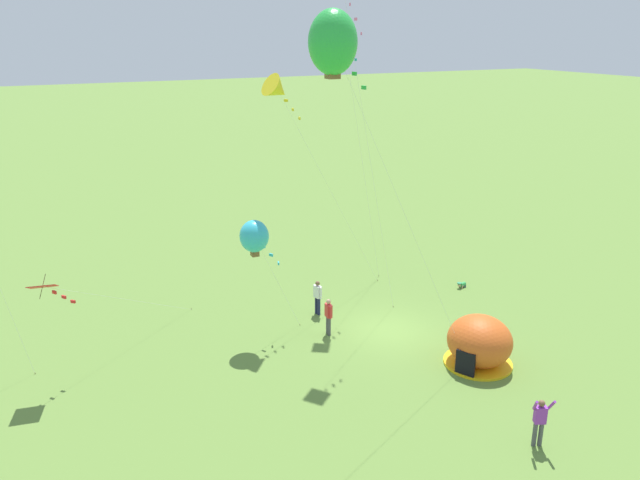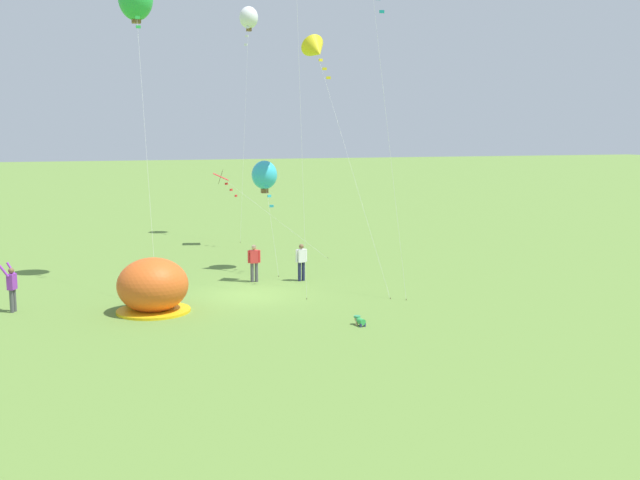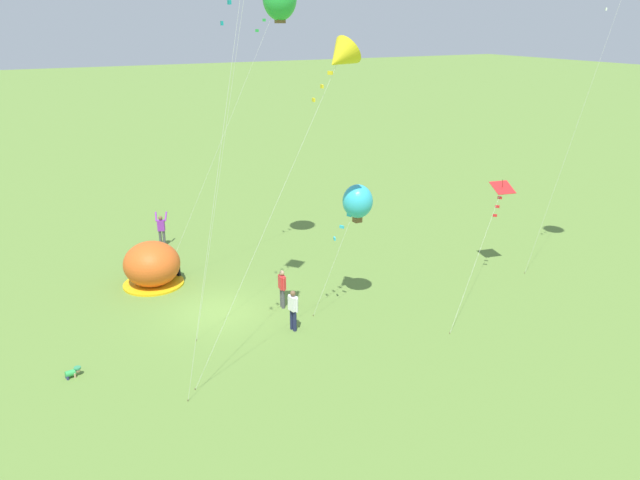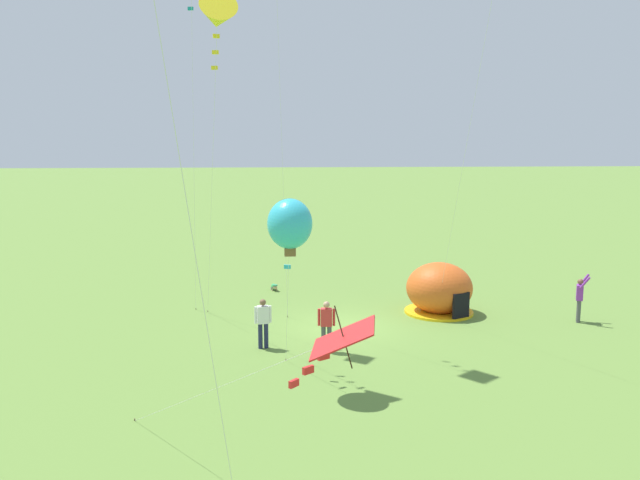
# 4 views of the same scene
# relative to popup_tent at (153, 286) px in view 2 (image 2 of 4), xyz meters

# --- Properties ---
(ground_plane) EXTENTS (300.00, 300.00, 0.00)m
(ground_plane) POSITION_rel_popup_tent_xyz_m (4.19, 1.71, -1.00)
(ground_plane) COLOR olive
(popup_tent) EXTENTS (2.81, 2.81, 2.10)m
(popup_tent) POSITION_rel_popup_tent_xyz_m (0.00, 0.00, 0.00)
(popup_tent) COLOR #D8591E
(popup_tent) RESTS_ON ground
(toddler_crawling) EXTENTS (0.31, 0.55, 0.32)m
(toddler_crawling) POSITION_rel_popup_tent_xyz_m (6.73, -4.44, -0.82)
(toddler_crawling) COLOR green
(toddler_crawling) RESTS_ON ground
(person_arms_raised) EXTENTS (0.63, 0.72, 1.89)m
(person_arms_raised) POSITION_rel_popup_tent_xyz_m (-5.09, 1.72, 0.00)
(person_arms_raised) COLOR #4C4C51
(person_arms_raised) RESTS_ON ground
(person_near_tent) EXTENTS (0.58, 0.31, 1.72)m
(person_near_tent) POSITION_rel_popup_tent_xyz_m (7.16, 3.89, -0.03)
(person_near_tent) COLOR #1E2347
(person_near_tent) RESTS_ON ground
(person_watching_sky) EXTENTS (0.59, 0.28, 1.72)m
(person_watching_sky) POSITION_rel_popup_tent_xyz_m (5.04, 4.37, -0.03)
(person_watching_sky) COLOR #4C4C51
(person_watching_sky) RESTS_ON ground
(kite_white) EXTENTS (1.99, 3.31, 14.67)m
(kite_white) POSITION_rel_popup_tent_xyz_m (8.50, 19.19, 12.97)
(kite_white) COLOR silver
(kite_white) RESTS_ON ground
(kite_yellow) EXTENTS (1.86, 6.94, 11.31)m
(kite_yellow) POSITION_rel_popup_tent_xyz_m (8.34, 5.24, 9.59)
(kite_yellow) COLOR silver
(kite_yellow) RESTS_ON ground
(kite_cyan) EXTENTS (1.26, 2.77, 5.43)m
(kite_cyan) POSITION_rel_popup_tent_xyz_m (6.33, 7.29, 3.72)
(kite_cyan) COLOR silver
(kite_cyan) RESTS_ON ground
(kite_red) EXTENTS (5.07, 7.05, 4.60)m
(kite_red) POSITION_rel_popup_tent_xyz_m (5.95, 15.56, 3.00)
(kite_red) COLOR silver
(kite_red) RESTS_ON ground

